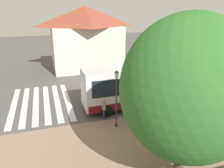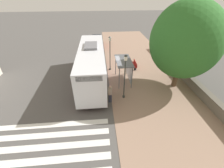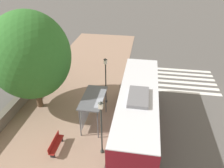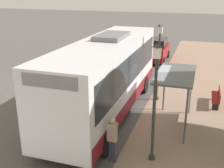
{
  "view_description": "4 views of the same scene",
  "coord_description": "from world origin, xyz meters",
  "px_view_note": "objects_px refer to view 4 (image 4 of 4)",
  "views": [
    {
      "loc": [
        -14.7,
        7.63,
        8.3
      ],
      "look_at": [
        1.83,
        2.36,
        2.27
      ],
      "focal_mm": 35.0,
      "sensor_mm": 36.0,
      "label": 1
    },
    {
      "loc": [
        0.94,
        14.16,
        8.81
      ],
      "look_at": [
        -0.1,
        2.82,
        1.45
      ],
      "focal_mm": 24.0,
      "sensor_mm": 36.0,
      "label": 2
    },
    {
      "loc": [
        1.94,
        -12.91,
        11.51
      ],
      "look_at": [
        -0.52,
        2.16,
        2.44
      ],
      "focal_mm": 35.0,
      "sensor_mm": 36.0,
      "label": 3
    },
    {
      "loc": [
        -2.59,
        11.86,
        5.99
      ],
      "look_at": [
        1.3,
        0.06,
        1.69
      ],
      "focal_mm": 45.0,
      "sensor_mm": 36.0,
      "label": 4
    }
  ],
  "objects_px": {
    "pedestrian": "(112,136)",
    "street_lamp_near": "(155,94)",
    "bus_shelter": "(179,83)",
    "bus": "(107,74)",
    "parked_car_behind_bus": "(156,50)",
    "bench": "(217,97)",
    "street_lamp_far": "(159,56)"
  },
  "relations": [
    {
      "from": "bus",
      "to": "bench",
      "type": "relative_size",
      "value": 5.74
    },
    {
      "from": "bus",
      "to": "pedestrian",
      "type": "height_order",
      "value": "bus"
    },
    {
      "from": "pedestrian",
      "to": "bench",
      "type": "relative_size",
      "value": 0.97
    },
    {
      "from": "pedestrian",
      "to": "bus",
      "type": "bearing_deg",
      "value": -68.34
    },
    {
      "from": "bus",
      "to": "pedestrian",
      "type": "distance_m",
      "value": 4.46
    },
    {
      "from": "bench",
      "to": "street_lamp_near",
      "type": "distance_m",
      "value": 6.82
    },
    {
      "from": "bus",
      "to": "parked_car_behind_bus",
      "type": "bearing_deg",
      "value": -92.79
    },
    {
      "from": "bus",
      "to": "street_lamp_near",
      "type": "distance_m",
      "value": 4.6
    },
    {
      "from": "bus_shelter",
      "to": "parked_car_behind_bus",
      "type": "height_order",
      "value": "bus_shelter"
    },
    {
      "from": "street_lamp_near",
      "to": "bench",
      "type": "bearing_deg",
      "value": -111.12
    },
    {
      "from": "bus",
      "to": "parked_car_behind_bus",
      "type": "height_order",
      "value": "bus"
    },
    {
      "from": "street_lamp_far",
      "to": "bench",
      "type": "bearing_deg",
      "value": -175.59
    },
    {
      "from": "bus",
      "to": "bus_shelter",
      "type": "relative_size",
      "value": 3.16
    },
    {
      "from": "bus_shelter",
      "to": "bench",
      "type": "bearing_deg",
      "value": -120.52
    },
    {
      "from": "pedestrian",
      "to": "parked_car_behind_bus",
      "type": "relative_size",
      "value": 0.41
    },
    {
      "from": "street_lamp_far",
      "to": "bus",
      "type": "bearing_deg",
      "value": 47.72
    },
    {
      "from": "pedestrian",
      "to": "street_lamp_near",
      "type": "bearing_deg",
      "value": -156.63
    },
    {
      "from": "street_lamp_near",
      "to": "parked_car_behind_bus",
      "type": "relative_size",
      "value": 1.0
    },
    {
      "from": "pedestrian",
      "to": "bench",
      "type": "bearing_deg",
      "value": -118.95
    },
    {
      "from": "bus_shelter",
      "to": "street_lamp_near",
      "type": "height_order",
      "value": "street_lamp_near"
    },
    {
      "from": "street_lamp_near",
      "to": "street_lamp_far",
      "type": "distance_m",
      "value": 5.88
    },
    {
      "from": "bus",
      "to": "bench",
      "type": "distance_m",
      "value": 6.06
    },
    {
      "from": "pedestrian",
      "to": "bus_shelter",
      "type": "bearing_deg",
      "value": -117.56
    },
    {
      "from": "pedestrian",
      "to": "street_lamp_near",
      "type": "distance_m",
      "value": 2.08
    },
    {
      "from": "bus_shelter",
      "to": "street_lamp_near",
      "type": "relative_size",
      "value": 0.78
    },
    {
      "from": "pedestrian",
      "to": "street_lamp_near",
      "type": "height_order",
      "value": "street_lamp_near"
    },
    {
      "from": "bus_shelter",
      "to": "pedestrian",
      "type": "bearing_deg",
      "value": 62.44
    },
    {
      "from": "parked_car_behind_bus",
      "to": "bus",
      "type": "bearing_deg",
      "value": 87.21
    },
    {
      "from": "bench",
      "to": "street_lamp_near",
      "type": "relative_size",
      "value": 0.43
    },
    {
      "from": "street_lamp_near",
      "to": "bus",
      "type": "bearing_deg",
      "value": -49.83
    },
    {
      "from": "street_lamp_near",
      "to": "parked_car_behind_bus",
      "type": "bearing_deg",
      "value": -80.81
    },
    {
      "from": "street_lamp_far",
      "to": "parked_car_behind_bus",
      "type": "xyz_separation_m",
      "value": [
        1.57,
        -8.96,
        -1.58
      ]
    }
  ]
}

